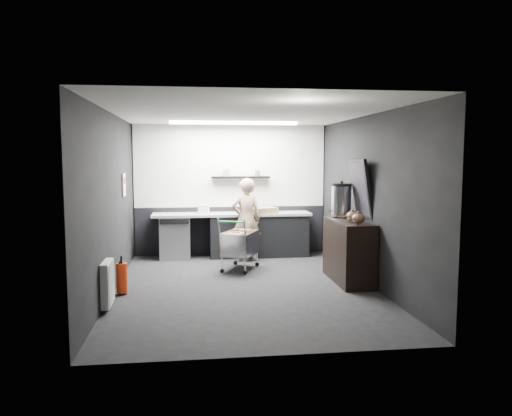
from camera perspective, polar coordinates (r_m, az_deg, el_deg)
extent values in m
plane|color=black|center=(7.93, -1.32, -9.01)|extent=(5.50, 5.50, 0.00)
plane|color=white|center=(7.70, -1.37, 10.81)|extent=(5.50, 5.50, 0.00)
plane|color=black|center=(10.43, -2.92, 2.08)|extent=(5.50, 0.00, 5.50)
plane|color=black|center=(4.99, 1.93, -2.04)|extent=(5.50, 0.00, 5.50)
plane|color=black|center=(7.75, -16.21, 0.55)|extent=(0.00, 5.50, 5.50)
plane|color=black|center=(8.15, 12.78, 0.89)|extent=(0.00, 5.50, 5.50)
cube|color=silver|center=(10.39, -2.92, 4.82)|extent=(3.95, 0.02, 1.70)
cube|color=black|center=(10.50, -2.88, -2.56)|extent=(3.95, 0.02, 1.00)
cube|color=black|center=(10.30, -1.76, 3.54)|extent=(1.20, 0.22, 0.04)
cylinder|color=silver|center=(10.58, 4.70, 6.45)|extent=(0.20, 0.03, 0.20)
cube|color=white|center=(9.02, -14.86, 2.57)|extent=(0.02, 0.30, 0.40)
cube|color=red|center=(9.02, -14.84, 3.02)|extent=(0.02, 0.22, 0.10)
cube|color=silver|center=(7.03, -16.63, -8.26)|extent=(0.10, 0.50, 0.60)
cube|color=white|center=(9.53, -2.54, 9.67)|extent=(2.40, 0.20, 0.04)
cube|color=black|center=(10.26, 0.32, -3.17)|extent=(2.00, 0.56, 0.85)
cube|color=#A4A39F|center=(10.15, -2.76, -0.72)|extent=(3.20, 0.60, 0.05)
cube|color=#9EA0A5|center=(10.18, -9.22, -3.32)|extent=(0.60, 0.58, 0.85)
cube|color=black|center=(9.84, -9.31, -1.56)|extent=(0.56, 0.02, 0.10)
imported|color=beige|center=(9.73, -1.15, -1.36)|extent=(0.62, 0.43, 1.63)
cube|color=silver|center=(9.07, -1.84, -5.26)|extent=(0.79, 0.93, 0.02)
cube|color=silver|center=(9.01, -3.40, -4.05)|extent=(0.35, 0.73, 0.42)
cube|color=silver|center=(9.06, -0.30, -3.99)|extent=(0.35, 0.73, 0.42)
cube|color=silver|center=(8.65, -1.60, -4.46)|extent=(0.47, 0.23, 0.42)
cube|color=silver|center=(9.41, -2.06, -3.63)|extent=(0.47, 0.23, 0.42)
cylinder|color=silver|center=(8.73, -3.02, -6.57)|extent=(0.02, 0.02, 0.28)
cylinder|color=silver|center=(8.77, -0.21, -6.51)|extent=(0.02, 0.02, 0.28)
cylinder|color=silver|center=(9.42, -3.35, -5.65)|extent=(0.02, 0.02, 0.28)
cylinder|color=silver|center=(9.46, -0.74, -5.60)|extent=(0.02, 0.02, 0.28)
cylinder|color=green|center=(8.53, -1.57, -1.62)|extent=(0.48, 0.24, 0.03)
cube|color=#92623E|center=(9.11, -2.59, -4.02)|extent=(0.32, 0.35, 0.35)
cube|color=#92623E|center=(8.94, -0.94, -4.33)|extent=(0.29, 0.32, 0.32)
cylinder|color=black|center=(8.76, -3.02, -7.34)|extent=(0.08, 0.06, 0.07)
cylinder|color=black|center=(9.45, -3.34, -6.37)|extent=(0.08, 0.06, 0.07)
cylinder|color=black|center=(8.80, -0.21, -7.27)|extent=(0.08, 0.06, 0.07)
cylinder|color=black|center=(9.48, -0.74, -6.31)|extent=(0.08, 0.06, 0.07)
cube|color=black|center=(8.32, 10.53, -4.86)|extent=(0.50, 1.34, 1.01)
cylinder|color=silver|center=(8.64, 9.72, 0.78)|extent=(0.34, 0.34, 0.51)
cylinder|color=black|center=(8.62, 9.75, 2.63)|extent=(0.34, 0.34, 0.04)
sphere|color=black|center=(8.61, 9.76, 2.93)|extent=(0.06, 0.06, 0.06)
ellipsoid|color=brown|center=(8.07, 10.97, -0.94)|extent=(0.20, 0.20, 0.16)
ellipsoid|color=brown|center=(7.81, 11.61, -1.18)|extent=(0.20, 0.20, 0.16)
cube|color=black|center=(8.31, 11.93, 2.09)|extent=(0.22, 0.78, 1.00)
cube|color=black|center=(8.31, 11.77, 2.09)|extent=(0.16, 0.67, 0.86)
cylinder|color=red|center=(7.73, -15.08, -7.70)|extent=(0.17, 0.17, 0.44)
cone|color=black|center=(7.68, -15.13, -5.89)|extent=(0.11, 0.11, 0.07)
cylinder|color=black|center=(7.67, -15.14, -5.56)|extent=(0.03, 0.03, 0.07)
cube|color=olive|center=(10.15, 0.66, -0.25)|extent=(0.66, 0.57, 0.11)
cylinder|color=beige|center=(10.17, -0.43, 0.02)|extent=(0.20, 0.20, 0.20)
cube|color=silver|center=(10.06, -6.00, -0.15)|extent=(0.23, 0.20, 0.18)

